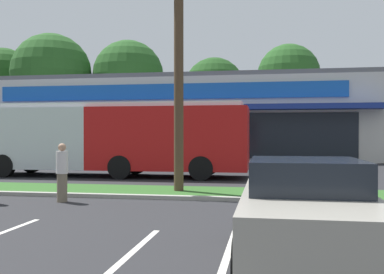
% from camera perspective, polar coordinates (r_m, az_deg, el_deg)
% --- Properties ---
extents(grass_median, '(56.00, 2.20, 0.12)m').
position_cam_1_polar(grass_median, '(14.94, -12.89, -6.70)').
color(grass_median, '#2D5B23').
rests_on(grass_median, ground_plane).
extents(curb_lip, '(56.00, 0.24, 0.12)m').
position_cam_1_polar(curb_lip, '(13.83, -14.84, -7.29)').
color(curb_lip, '#99968C').
rests_on(curb_lip, ground_plane).
extents(parking_stripe_3, '(0.12, 4.80, 0.01)m').
position_cam_1_polar(parking_stripe_3, '(6.69, -9.86, -16.23)').
color(parking_stripe_3, silver).
rests_on(parking_stripe_3, ground_plane).
extents(parking_stripe_4, '(0.12, 4.80, 0.01)m').
position_cam_1_polar(parking_stripe_4, '(6.72, 4.21, -16.15)').
color(parking_stripe_4, silver).
rests_on(parking_stripe_4, ground_plane).
extents(storefront_building, '(30.59, 13.80, 6.17)m').
position_cam_1_polar(storefront_building, '(36.61, -1.38, 2.31)').
color(storefront_building, beige).
rests_on(storefront_building, ground_plane).
extents(tree_far_left, '(7.43, 7.43, 11.77)m').
position_cam_1_polar(tree_far_left, '(55.70, -23.24, 6.76)').
color(tree_far_left, '#473323').
rests_on(tree_far_left, ground_plane).
extents(tree_left, '(8.08, 8.08, 12.12)m').
position_cam_1_polar(tree_left, '(47.72, -17.73, 7.87)').
color(tree_left, '#473323').
rests_on(tree_left, ground_plane).
extents(tree_mid_left, '(7.38, 7.38, 11.63)m').
position_cam_1_polar(tree_mid_left, '(46.88, -8.26, 7.85)').
color(tree_mid_left, '#473323').
rests_on(tree_mid_left, ground_plane).
extents(tree_mid, '(5.99, 5.99, 9.42)m').
position_cam_1_polar(tree_mid, '(43.91, 2.91, 6.36)').
color(tree_mid, '#473323').
rests_on(tree_mid, ground_plane).
extents(tree_mid_right, '(6.15, 6.15, 10.74)m').
position_cam_1_polar(tree_mid_right, '(44.93, 12.42, 7.79)').
color(tree_mid_right, '#473323').
rests_on(tree_mid_right, ground_plane).
extents(utility_pole, '(3.12, 2.39, 9.29)m').
position_cam_1_polar(utility_pole, '(14.24, -2.32, 12.89)').
color(utility_pole, '#4C3826').
rests_on(utility_pole, ground_plane).
extents(city_bus, '(12.55, 2.74, 3.25)m').
position_cam_1_polar(city_bus, '(20.06, -10.81, 0.02)').
color(city_bus, '#B71414').
rests_on(city_bus, ground_plane).
extents(car_0, '(2.01, 4.19, 1.53)m').
position_cam_1_polar(car_0, '(6.89, 14.62, -9.08)').
color(car_0, '#9E998C').
rests_on(car_0, ground_plane).
extents(car_4, '(4.42, 2.01, 1.36)m').
position_cam_1_polar(car_4, '(29.04, -21.22, -1.92)').
color(car_4, silver).
rests_on(car_4, ground_plane).
extents(pedestrian_near_bench, '(0.33, 0.33, 1.65)m').
position_cam_1_polar(pedestrian_near_bench, '(12.89, -16.48, -4.43)').
color(pedestrian_near_bench, '#726651').
rests_on(pedestrian_near_bench, ground_plane).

